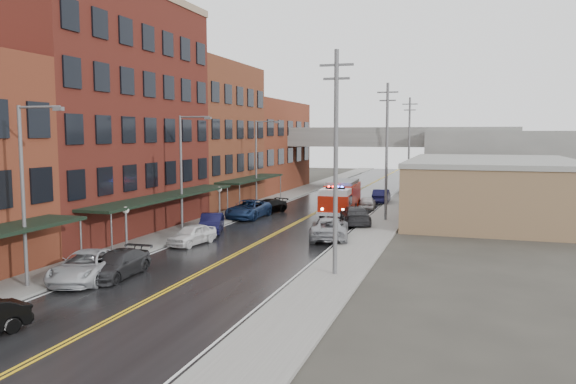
% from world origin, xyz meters
% --- Properties ---
extents(ground, '(220.00, 220.00, 0.00)m').
position_xyz_m(ground, '(0.00, 0.00, 0.00)').
color(ground, '#2D2B26').
rests_on(ground, ground).
extents(road, '(11.00, 160.00, 0.02)m').
position_xyz_m(road, '(0.00, 30.00, 0.01)').
color(road, black).
rests_on(road, ground).
extents(sidewalk_left, '(3.00, 160.00, 0.15)m').
position_xyz_m(sidewalk_left, '(-7.30, 30.00, 0.07)').
color(sidewalk_left, slate).
rests_on(sidewalk_left, ground).
extents(sidewalk_right, '(3.00, 160.00, 0.15)m').
position_xyz_m(sidewalk_right, '(7.30, 30.00, 0.07)').
color(sidewalk_right, slate).
rests_on(sidewalk_right, ground).
extents(curb_left, '(0.30, 160.00, 0.15)m').
position_xyz_m(curb_left, '(-5.65, 30.00, 0.07)').
color(curb_left, gray).
rests_on(curb_left, ground).
extents(curb_right, '(0.30, 160.00, 0.15)m').
position_xyz_m(curb_right, '(5.65, 30.00, 0.07)').
color(curb_right, gray).
rests_on(curb_right, ground).
extents(brick_building_b, '(9.00, 20.00, 18.00)m').
position_xyz_m(brick_building_b, '(-13.30, 23.00, 9.00)').
color(brick_building_b, '#4D1914').
rests_on(brick_building_b, ground).
extents(brick_building_c, '(9.00, 15.00, 15.00)m').
position_xyz_m(brick_building_c, '(-13.30, 40.50, 7.50)').
color(brick_building_c, brown).
rests_on(brick_building_c, ground).
extents(brick_building_far, '(9.00, 20.00, 12.00)m').
position_xyz_m(brick_building_far, '(-13.30, 58.00, 6.00)').
color(brick_building_far, maroon).
rests_on(brick_building_far, ground).
extents(tan_building, '(14.00, 22.00, 5.00)m').
position_xyz_m(tan_building, '(16.00, 40.00, 2.50)').
color(tan_building, '#826246').
rests_on(tan_building, ground).
extents(right_far_block, '(18.00, 30.00, 8.00)m').
position_xyz_m(right_far_block, '(18.00, 70.00, 4.00)').
color(right_far_block, slate).
rests_on(right_far_block, ground).
extents(awning_1, '(2.60, 18.00, 3.09)m').
position_xyz_m(awning_1, '(-7.49, 23.00, 2.99)').
color(awning_1, black).
rests_on(awning_1, ground).
extents(awning_2, '(2.60, 13.00, 3.09)m').
position_xyz_m(awning_2, '(-7.49, 40.50, 2.99)').
color(awning_2, black).
rests_on(awning_2, ground).
extents(globe_lamp_1, '(0.44, 0.44, 3.12)m').
position_xyz_m(globe_lamp_1, '(-6.40, 16.00, 2.31)').
color(globe_lamp_1, '#59595B').
rests_on(globe_lamp_1, ground).
extents(globe_lamp_2, '(0.44, 0.44, 3.12)m').
position_xyz_m(globe_lamp_2, '(-6.40, 30.00, 2.31)').
color(globe_lamp_2, '#59595B').
rests_on(globe_lamp_2, ground).
extents(street_lamp_0, '(2.64, 0.22, 9.00)m').
position_xyz_m(street_lamp_0, '(-6.55, 8.00, 5.19)').
color(street_lamp_0, '#59595B').
rests_on(street_lamp_0, ground).
extents(street_lamp_1, '(2.64, 0.22, 9.00)m').
position_xyz_m(street_lamp_1, '(-6.55, 24.00, 5.19)').
color(street_lamp_1, '#59595B').
rests_on(street_lamp_1, ground).
extents(street_lamp_2, '(2.64, 0.22, 9.00)m').
position_xyz_m(street_lamp_2, '(-6.55, 40.00, 5.19)').
color(street_lamp_2, '#59595B').
rests_on(street_lamp_2, ground).
extents(utility_pole_0, '(1.80, 0.24, 12.00)m').
position_xyz_m(utility_pole_0, '(7.20, 15.00, 6.31)').
color(utility_pole_0, '#59595B').
rests_on(utility_pole_0, ground).
extents(utility_pole_1, '(1.80, 0.24, 12.00)m').
position_xyz_m(utility_pole_1, '(7.20, 35.00, 6.31)').
color(utility_pole_1, '#59595B').
rests_on(utility_pole_1, ground).
extents(utility_pole_2, '(1.80, 0.24, 12.00)m').
position_xyz_m(utility_pole_2, '(7.20, 55.00, 6.31)').
color(utility_pole_2, '#59595B').
rests_on(utility_pole_2, ground).
extents(overpass, '(40.00, 10.00, 7.50)m').
position_xyz_m(overpass, '(0.00, 62.00, 5.99)').
color(overpass, slate).
rests_on(overpass, ground).
extents(fire_truck, '(3.80, 8.75, 3.15)m').
position_xyz_m(fire_truck, '(2.50, 38.09, 1.70)').
color(fire_truck, '#B11908').
rests_on(fire_truck, ground).
extents(parked_car_left_2, '(3.80, 5.92, 1.52)m').
position_xyz_m(parked_car_left_2, '(-5.00, 10.20, 0.76)').
color(parked_car_left_2, '#B3B7BC').
rests_on(parked_car_left_2, ground).
extents(parked_car_left_3, '(2.14, 4.88, 1.40)m').
position_xyz_m(parked_car_left_3, '(-3.87, 11.30, 0.70)').
color(parked_car_left_3, '#262629').
rests_on(parked_car_left_3, ground).
extents(parked_car_left_4, '(2.34, 4.37, 1.41)m').
position_xyz_m(parked_car_left_4, '(-4.16, 20.48, 0.71)').
color(parked_car_left_4, white).
rests_on(parked_car_left_4, ground).
extents(parked_car_left_5, '(2.99, 4.80, 1.49)m').
position_xyz_m(parked_car_left_5, '(-4.89, 25.18, 0.75)').
color(parked_car_left_5, black).
rests_on(parked_car_left_5, ground).
extents(parked_car_left_6, '(2.83, 5.96, 1.64)m').
position_xyz_m(parked_car_left_6, '(-5.00, 33.20, 0.82)').
color(parked_car_left_6, '#13254A').
rests_on(parked_car_left_6, ground).
extents(parked_car_left_7, '(3.25, 4.94, 1.33)m').
position_xyz_m(parked_car_left_7, '(-4.38, 36.85, 0.66)').
color(parked_car_left_7, black).
rests_on(parked_car_left_7, ground).
extents(parked_car_right_0, '(3.76, 6.21, 1.61)m').
position_xyz_m(parked_car_right_0, '(4.45, 25.31, 0.81)').
color(parked_car_right_0, gray).
rests_on(parked_car_right_0, ground).
extents(parked_car_right_1, '(3.84, 6.04, 1.63)m').
position_xyz_m(parked_car_right_1, '(5.00, 32.31, 0.82)').
color(parked_car_right_1, '#252527').
rests_on(parked_car_right_1, ground).
extents(parked_car_right_2, '(2.09, 4.22, 1.38)m').
position_xyz_m(parked_car_right_2, '(4.33, 42.41, 0.69)').
color(parked_car_right_2, silver).
rests_on(parked_car_right_2, ground).
extents(parked_car_right_3, '(1.94, 4.91, 1.59)m').
position_xyz_m(parked_car_right_3, '(5.00, 47.84, 0.79)').
color(parked_car_right_3, black).
rests_on(parked_car_right_3, ground).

